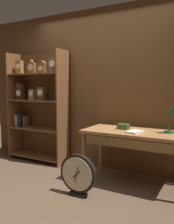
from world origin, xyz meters
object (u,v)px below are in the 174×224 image
desk_lamp (173,114)px  workbench (136,138)px  bookshelf (38,105)px  toolbox_small (123,127)px  open_repair_manual (135,132)px  round_clock_large (78,175)px

desk_lamp → workbench: bearing=-169.1°
bookshelf → workbench: (1.93, -0.27, -0.35)m
desk_lamp → toolbox_small: size_ratio=2.61×
bookshelf → workbench: 1.98m
bookshelf → open_repair_manual: bearing=-10.6°
workbench → bookshelf: bearing=171.9°
bookshelf → toolbox_small: 1.75m
bookshelf → toolbox_small: bearing=-6.3°
desk_lamp → round_clock_large: size_ratio=0.76×
workbench → desk_lamp: bearing=10.9°
desk_lamp → round_clock_large: (-0.97, -0.73, -0.74)m
toolbox_small → open_repair_manual: bearing=-37.6°
open_repair_manual → round_clock_large: 0.91m
desk_lamp → round_clock_large: desk_lamp is taller
workbench → open_repair_manual: (0.01, -0.09, 0.10)m
workbench → round_clock_large: size_ratio=2.71×
round_clock_large → workbench: bearing=51.4°
toolbox_small → round_clock_large: (-0.31, -0.73, -0.52)m
workbench → open_repair_manual: bearing=-81.1°
desk_lamp → toolbox_small: 0.70m
desk_lamp → toolbox_small: (-0.66, -0.00, -0.22)m
desk_lamp → open_repair_manual: (-0.44, -0.18, -0.24)m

